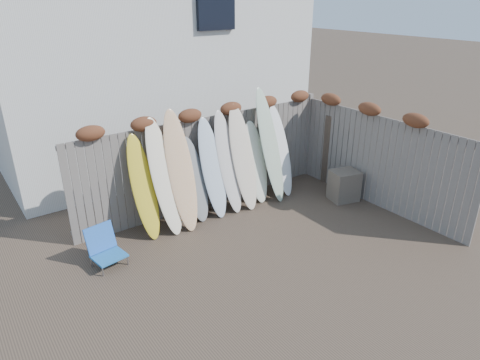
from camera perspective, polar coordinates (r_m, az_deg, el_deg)
ground at (r=8.01m, az=5.11°, el=-9.39°), size 80.00×80.00×0.00m
back_fence at (r=9.24m, az=-4.05°, el=3.54°), size 6.05×0.28×2.24m
right_fence at (r=9.69m, az=17.95°, el=3.13°), size 0.28×4.40×2.24m
house at (r=12.59m, az=-13.04°, el=17.85°), size 8.50×5.50×6.33m
beach_chair at (r=7.85m, az=-17.61°, el=-8.52°), size 0.60×0.62×0.69m
wooden_crate at (r=9.98m, az=13.70°, el=-0.72°), size 0.70×0.63×0.70m
lattice_panel at (r=10.45m, az=13.75°, el=3.36°), size 0.33×1.11×1.70m
surfboard_0 at (r=8.25m, az=-12.74°, el=-0.99°), size 0.47×0.72×1.98m
surfboard_1 at (r=8.30m, az=-10.11°, el=0.35°), size 0.59×0.84×2.24m
surfboard_2 at (r=8.41m, az=-7.90°, el=1.18°), size 0.58×0.85×2.34m
surfboard_3 at (r=8.76m, az=-6.11°, el=0.04°), size 0.57×0.67×1.73m
surfboard_4 at (r=8.87m, az=-3.71°, el=1.57°), size 0.50×0.73×2.05m
surfboard_5 at (r=9.05m, az=-1.60°, el=2.37°), size 0.50×0.77×2.14m
surfboard_6 at (r=9.18m, az=0.40°, el=2.97°), size 0.55×0.79×2.22m
surfboard_7 at (r=9.54m, az=2.14°, el=2.39°), size 0.54×0.67×1.79m
surfboard_8 at (r=9.54m, az=4.02°, el=4.60°), size 0.56×0.91×2.49m
surfboard_9 at (r=9.88m, az=5.42°, el=3.87°), size 0.54×0.76×2.05m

